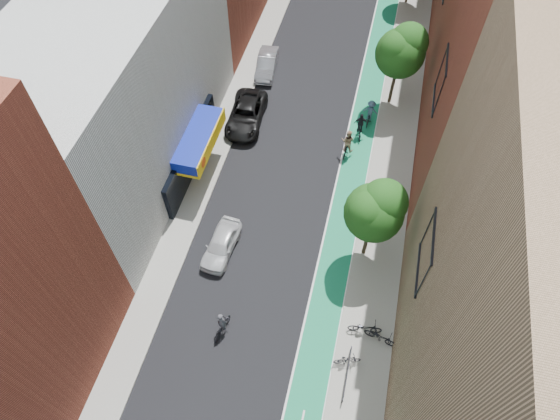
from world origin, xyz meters
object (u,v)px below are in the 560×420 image
Objects in this scene: cyclist_lead at (222,326)px; cyclist_lane_mid at (360,128)px; parked_car_white at (221,244)px; parked_car_silver at (267,64)px; cyclist_lane_near at (347,144)px; parked_car_black at (246,114)px; cyclist_lane_far at (370,113)px.

cyclist_lane_mid is (5.19, 16.86, 0.11)m from cyclist_lead.
parked_car_silver reaches higher than parked_car_white.
cyclist_lane_mid is at bearing -102.55° from cyclist_lane_near.
cyclist_lane_near reaches higher than parked_car_silver.
cyclist_lane_mid is at bearing -95.99° from cyclist_lead.
cyclist_lead is 15.52m from cyclist_lane_near.
cyclist_lead reaches higher than parked_car_black.
cyclist_lead is (1.65, -5.03, -0.03)m from parked_car_white.
cyclist_lane_near reaches higher than parked_car_black.
cyclist_lane_near is at bearing 61.64° from parked_car_white.
parked_car_black is 6.07m from parked_car_silver.
cyclist_lane_mid is (0.64, 2.03, -0.23)m from cyclist_lane_near.
cyclist_lane_far is at bearing 9.68° from parked_car_black.
cyclist_lead is (3.25, -22.32, -0.05)m from parked_car_silver.
parked_car_black is 9.19m from cyclist_lane_far.
cyclist_lane_near reaches higher than cyclist_lead.
cyclist_lane_near reaches higher than parked_car_white.
cyclist_lead is at bearing -82.30° from parked_car_black.
parked_car_silver is (-1.60, 17.29, 0.02)m from parked_car_white.
parked_car_silver is at bearing 86.40° from parked_car_black.
cyclist_lane_mid is 0.99× the size of cyclist_lane_far.
cyclist_lane_mid reaches higher than cyclist_lead.
parked_car_black is at bearing -95.81° from parked_car_silver.
cyclist_lane_far reaches higher than parked_car_silver.
parked_car_white is at bearing 67.22° from cyclist_lane_far.
parked_car_black reaches higher than parked_car_silver.
parked_car_silver is 10.81m from cyclist_lane_near.
parked_car_black is 2.66× the size of cyclist_lane_mid.
parked_car_white is 11.34m from parked_car_black.
parked_car_black is 8.46m from cyclist_lane_mid.
parked_car_white is at bearing -85.48° from parked_car_black.
cyclist_lane_near is 3.71m from cyclist_lane_far.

